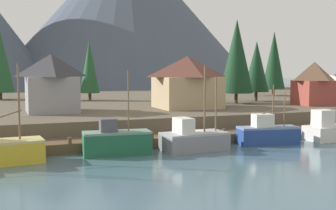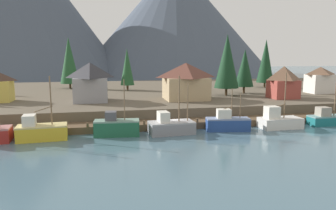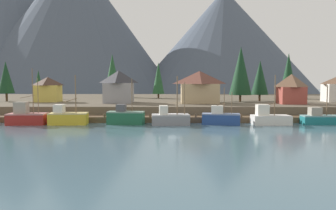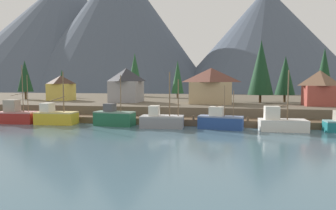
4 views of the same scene
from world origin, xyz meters
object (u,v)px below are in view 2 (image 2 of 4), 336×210
Objects in this scene: conifer_near_right at (69,60)px; conifer_centre at (245,68)px; house_white at (320,80)px; conifer_mid_left at (266,61)px; house_grey at (90,82)px; conifer_mid_right at (227,61)px; fishing_boat_yellow at (41,131)px; conifer_back_right at (127,67)px; fishing_boat_grey at (171,126)px; fishing_boat_blue at (227,123)px; house_tan at (186,81)px; fishing_boat_teal at (327,119)px; fishing_boat_green at (116,127)px; fishing_boat_white at (279,121)px; house_red at (283,82)px.

conifer_centre is at bearing -25.68° from conifer_near_right.
house_white is 15.30m from conifer_mid_left.
conifer_mid_right is at bearing 6.36° from house_grey.
house_white is 17.26m from conifer_centre.
fishing_boat_yellow is 60.42m from conifer_mid_left.
fishing_boat_grey is at bearing -84.63° from conifer_back_right.
fishing_boat_grey is 1.25× the size of fishing_boat_blue.
house_tan reaches higher than fishing_boat_grey.
fishing_boat_teal is (25.50, 0.68, -0.08)m from fishing_boat_grey.
fishing_boat_grey reaches higher than fishing_boat_green.
fishing_boat_white reaches higher than fishing_boat_teal.
conifer_centre is (32.72, 5.81, 1.95)m from house_grey.
fishing_boat_yellow is 39.99m from conifer_mid_right.
conifer_near_right reaches higher than house_white.
fishing_boat_green is at bearing -77.24° from house_grey.
conifer_back_right is at bearing 117.70° from fishing_boat_blue.
house_white is (49.58, 3.28, -0.69)m from house_grey.
fishing_boat_blue is 1.04× the size of house_red.
house_red reaches higher than house_white.
house_tan is 16.51m from conifer_centre.
fishing_boat_white is 0.68× the size of conifer_mid_left.
fishing_boat_yellow reaches higher than fishing_boat_teal.
fishing_boat_white is 0.66× the size of conifer_mid_right.
house_white is (12.68, 6.38, -0.26)m from house_red.
fishing_boat_white reaches higher than fishing_boat_green.
conifer_back_right reaches higher than fishing_boat_green.
house_red is at bearing -153.30° from house_white.
fishing_boat_grey is 0.67× the size of conifer_mid_left.
conifer_centre reaches higher than fishing_boat_blue.
fishing_boat_green is 7.56m from fishing_boat_grey.
conifer_near_right is at bearing 133.06° from house_tan.
conifer_back_right reaches higher than fishing_boat_grey.
conifer_mid_left reaches higher than house_grey.
fishing_boat_green is at bearing -141.95° from conifer_centre.
fishing_boat_blue is at bearing -2.51° from fishing_boat_grey.
fishing_boat_white is (16.81, 0.21, 0.01)m from fishing_boat_grey.
house_tan reaches higher than fishing_boat_white.
conifer_mid_left is (6.52, 19.84, 3.58)m from house_red.
fishing_boat_white is 19.83m from house_tan.
fishing_boat_green is at bearing -76.87° from conifer_near_right.
fishing_boat_grey is 25.51m from fishing_boat_teal.
house_tan is at bearing -172.56° from house_white.
fishing_boat_grey is 18.25m from house_tan.
house_grey reaches higher than house_white.
conifer_mid_left is at bearing 45.62° from conifer_centre.
conifer_centre is (-16.86, 2.53, 2.64)m from house_white.
fishing_boat_white is at bearing -114.32° from conifer_mid_left.
fishing_boat_green reaches higher than fishing_boat_teal.
house_white is (29.68, 20.22, 4.30)m from fishing_boat_blue.
fishing_boat_green is at bearing -97.08° from conifer_back_right.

